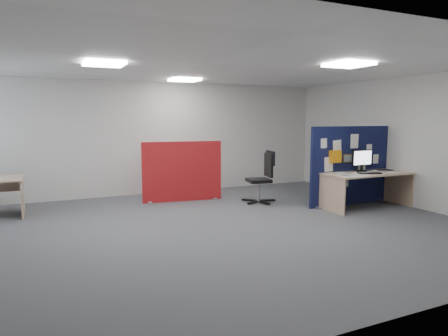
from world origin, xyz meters
name	(u,v)px	position (x,y,z in m)	size (l,w,h in m)	color
floor	(207,229)	(0.00, 0.00, 0.00)	(9.00, 9.00, 0.00)	#55575D
ceiling	(206,63)	(0.00, 0.00, 2.70)	(9.00, 7.00, 0.02)	white
wall_back	(152,138)	(0.00, 3.50, 1.35)	(9.00, 0.02, 2.70)	silver
wall_front	(365,177)	(0.00, -3.50, 1.35)	(9.00, 0.02, 2.70)	silver
wall_right	(406,141)	(4.50, 0.00, 1.35)	(0.02, 7.00, 2.70)	silver
ceiling_lights	(210,71)	(0.33, 0.67, 2.67)	(4.10, 4.10, 0.04)	white
navy_divider	(349,166)	(3.46, 0.51, 0.84)	(2.02, 0.30, 1.67)	#0E1634
main_desk	(365,180)	(3.58, 0.15, 0.56)	(1.86, 0.83, 0.73)	tan
monitor_main	(362,160)	(3.60, 0.29, 0.98)	(0.52, 0.22, 0.45)	black
keyboard	(369,173)	(3.52, -0.01, 0.74)	(0.45, 0.18, 0.03)	black
mouse	(384,171)	(3.96, 0.03, 0.74)	(0.10, 0.06, 0.03)	#A1A2A7
paper_tray	(385,170)	(4.18, 0.21, 0.74)	(0.28, 0.22, 0.01)	black
red_divider	(182,172)	(0.36, 2.32, 0.65)	(1.76, 0.30, 1.33)	maroon
office_chair	(264,174)	(1.92, 1.44, 0.63)	(0.73, 0.73, 1.11)	black
desk_papers	(360,173)	(3.41, 0.13, 0.73)	(1.49, 0.85, 0.00)	white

